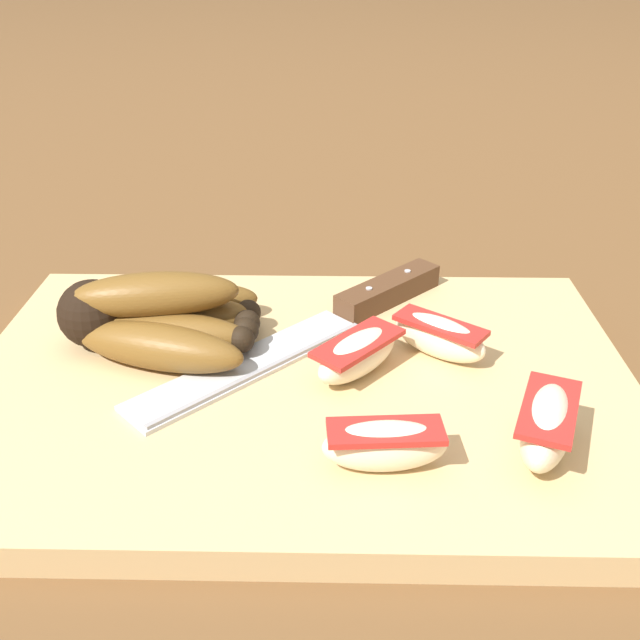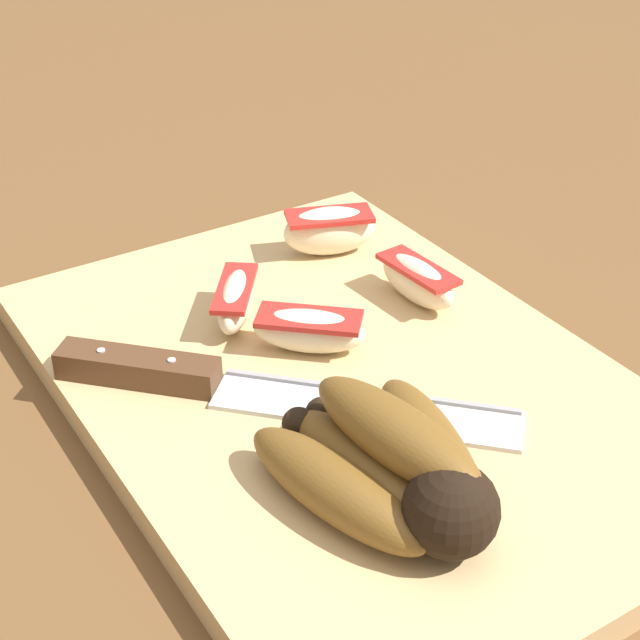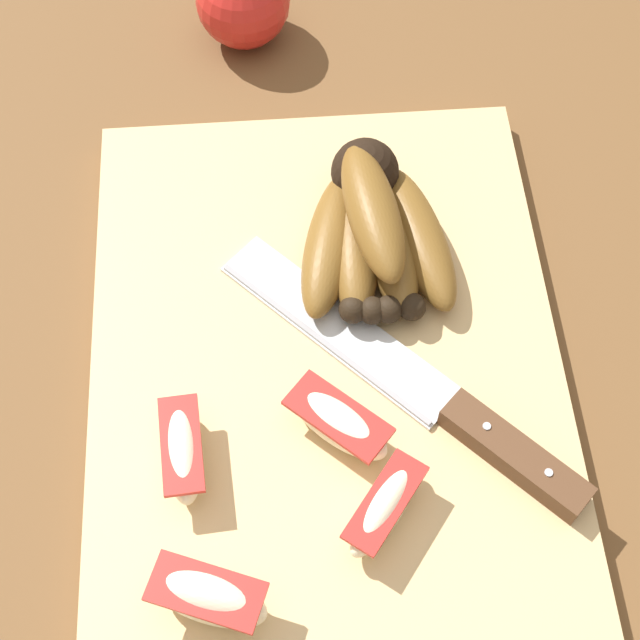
{
  "view_description": "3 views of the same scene",
  "coord_description": "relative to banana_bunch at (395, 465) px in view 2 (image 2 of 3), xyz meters",
  "views": [
    {
      "loc": [
        -0.01,
        0.4,
        0.28
      ],
      "look_at": [
        -0.01,
        -0.01,
        0.05
      ],
      "focal_mm": 40.12,
      "sensor_mm": 36.0,
      "label": 1
    },
    {
      "loc": [
        0.41,
        -0.26,
        0.37
      ],
      "look_at": [
        -0.01,
        0.0,
        0.06
      ],
      "focal_mm": 55.08,
      "sensor_mm": 36.0,
      "label": 2
    },
    {
      "loc": [
        -0.27,
        0.03,
        0.58
      ],
      "look_at": [
        0.03,
        0.01,
        0.05
      ],
      "focal_mm": 54.64,
      "sensor_mm": 36.0,
      "label": 3
    }
  ],
  "objects": [
    {
      "name": "apple_wedge_near",
      "position": [
        -0.15,
        0.13,
        -0.0
      ],
      "size": [
        0.07,
        0.03,
        0.03
      ],
      "color": "#F4E5C1",
      "rests_on": "cutting_board"
    },
    {
      "name": "banana_bunch",
      "position": [
        0.0,
        0.0,
        0.0
      ],
      "size": [
        0.14,
        0.12,
        0.06
      ],
      "color": "black",
      "rests_on": "cutting_board"
    },
    {
      "name": "apple_wedge_far",
      "position": [
        -0.14,
        0.03,
        -0.01
      ],
      "size": [
        0.07,
        0.07,
        0.03
      ],
      "color": "#F4E5C1",
      "rests_on": "cutting_board"
    },
    {
      "name": "cutting_board",
      "position": [
        -0.1,
        0.04,
        -0.03
      ],
      "size": [
        0.44,
        0.3,
        0.02
      ],
      "primitive_type": "cube",
      "color": "tan",
      "rests_on": "ground_plane"
    },
    {
      "name": "apple_wedge_extra",
      "position": [
        -0.24,
        0.11,
        -0.0
      ],
      "size": [
        0.05,
        0.07,
        0.04
      ],
      "color": "#F4E5C1",
      "rests_on": "cutting_board"
    },
    {
      "name": "apple_wedge_middle",
      "position": [
        -0.19,
        0.01,
        -0.0
      ],
      "size": [
        0.07,
        0.06,
        0.03
      ],
      "color": "#F4E5C1",
      "rests_on": "cutting_board"
    },
    {
      "name": "ground_plane",
      "position": [
        -0.11,
        0.03,
        -0.04
      ],
      "size": [
        6.0,
        6.0,
        0.0
      ],
      "primitive_type": "plane",
      "color": "brown"
    },
    {
      "name": "chefs_knife",
      "position": [
        -0.13,
        -0.04,
        -0.01
      ],
      "size": [
        0.22,
        0.22,
        0.02
      ],
      "color": "silver",
      "rests_on": "cutting_board"
    }
  ]
}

